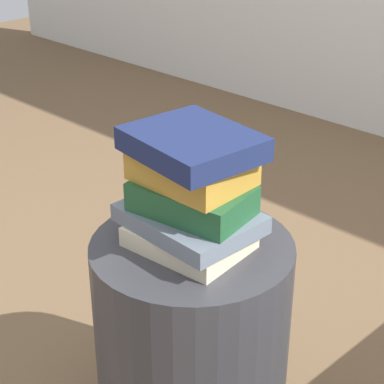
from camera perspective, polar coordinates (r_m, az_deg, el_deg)
The scene contains 6 objects.
side_table at distance 1.58m, azimuth 0.00°, elevation -12.31°, with size 0.44×0.44×0.51m, color #333338.
book_cream at distance 1.42m, azimuth -0.27°, elevation -3.85°, with size 0.23×0.18×0.04m, color beige.
book_slate at distance 1.40m, azimuth -0.15°, elevation -2.22°, with size 0.27×0.20×0.04m, color slate.
book_forest at distance 1.38m, azimuth 0.02°, elevation -0.46°, with size 0.23×0.15×0.06m, color #1E512D.
book_ochre at distance 1.36m, azimuth -0.00°, elevation 2.05°, with size 0.22×0.17×0.06m, color #B7842D.
book_navy at distance 1.34m, azimuth 0.04°, elevation 4.09°, with size 0.25×0.21×0.05m, color #19234C.
Camera 1 is at (0.84, -0.89, 1.25)m, focal length 63.48 mm.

